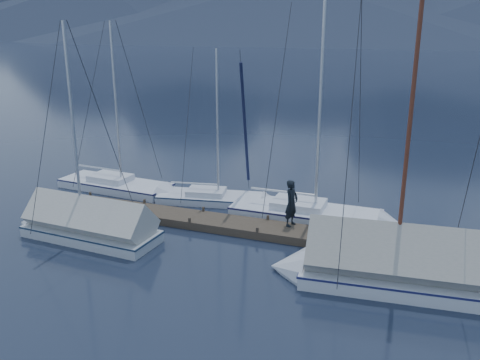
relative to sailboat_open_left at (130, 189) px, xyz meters
name	(u,v)px	position (x,y,z in m)	size (l,w,h in m)	color
ground	(222,249)	(7.14, -4.80, -0.16)	(1000.00, 1000.00, 0.00)	black
dock	(240,228)	(7.14, -2.80, -0.05)	(18.00, 1.50, 0.54)	#382D23
mooring_posts	(229,221)	(6.64, -2.80, 0.19)	(15.12, 1.52, 0.35)	#382D23
sailboat_open_left	(130,189)	(0.00, 0.00, 0.00)	(7.15, 3.01, 9.29)	silver
sailboat_open_mid	(227,200)	(5.36, 0.15, -0.02)	(6.24, 2.89, 7.98)	silver
sailboat_open_right	(327,218)	(10.38, -0.56, 0.01)	(7.67, 3.29, 10.12)	silver
sailboat_covered_near	(390,270)	(13.40, -5.40, 0.37)	(8.35, 3.52, 10.59)	silver
sailboat_covered_far	(81,226)	(1.34, -5.73, 0.29)	(6.71, 2.81, 9.26)	silver
person	(292,203)	(9.21, -2.35, 1.14)	(0.70, 0.46, 1.93)	black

